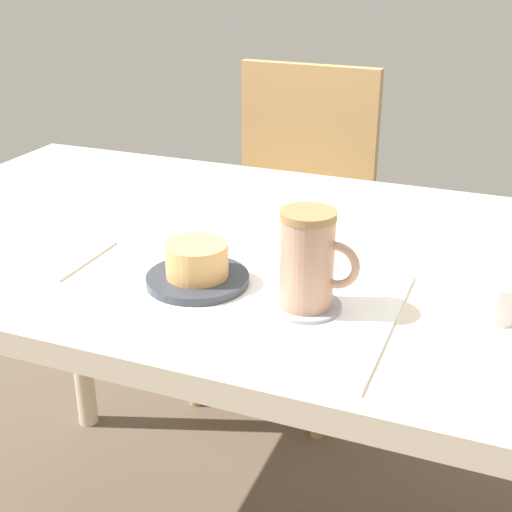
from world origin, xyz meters
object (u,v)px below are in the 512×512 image
object	(u,v)px
pastry	(195,259)
coffee_mug	(309,259)
wooden_chair	(292,221)
sugar_bowl	(494,298)
pastry_plate	(195,279)
dining_table	(246,286)

from	to	relation	value
pastry	coffee_mug	distance (m)	0.17
wooden_chair	sugar_bowl	world-z (taller)	wooden_chair
pastry_plate	pastry	distance (m)	0.03
dining_table	pastry_plate	size ratio (longest dim) A/B	9.05
sugar_bowl	pastry_plate	bearing A→B (deg)	-170.75
dining_table	pastry_plate	world-z (taller)	pastry_plate
pastry	sugar_bowl	bearing A→B (deg)	9.25
pastry_plate	sugar_bowl	size ratio (longest dim) A/B	2.04
pastry_plate	sugar_bowl	world-z (taller)	sugar_bowl
sugar_bowl	dining_table	bearing A→B (deg)	164.17
wooden_chair	sugar_bowl	distance (m)	1.07
wooden_chair	pastry_plate	world-z (taller)	wooden_chair
pastry	sugar_bowl	xyz separation A→B (m)	(0.39, 0.06, -0.01)
wooden_chair	coffee_mug	size ratio (longest dim) A/B	6.90
dining_table	coffee_mug	size ratio (longest dim) A/B	10.14
pastry	wooden_chair	bearing A→B (deg)	100.66
pastry_plate	pastry	bearing A→B (deg)	0.00
dining_table	coffee_mug	world-z (taller)	coffee_mug
wooden_chair	coffee_mug	world-z (taller)	wooden_chair
wooden_chair	coffee_mug	distance (m)	1.05
coffee_mug	sugar_bowl	world-z (taller)	coffee_mug
pastry	coffee_mug	world-z (taller)	coffee_mug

